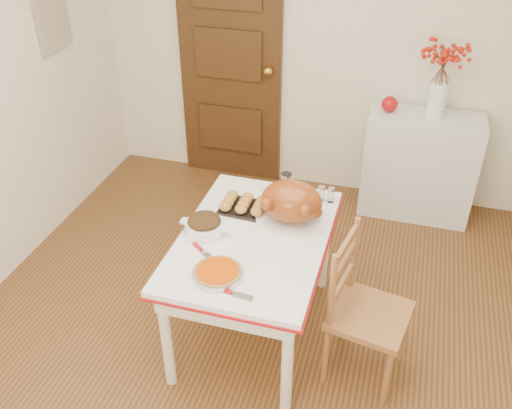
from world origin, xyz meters
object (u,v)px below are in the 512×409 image
(sideboard, at_px, (419,166))
(kitchen_table, at_px, (254,285))
(pumpkin_pie, at_px, (218,272))
(turkey_platter, at_px, (291,203))
(chair_oak, at_px, (370,312))

(sideboard, height_order, kitchen_table, sideboard)
(sideboard, relative_size, pumpkin_pie, 3.30)
(sideboard, bearing_deg, kitchen_table, -118.22)
(turkey_platter, bearing_deg, kitchen_table, -142.16)
(kitchen_table, height_order, turkey_platter, turkey_platter)
(sideboard, distance_m, pumpkin_pie, 2.20)
(sideboard, relative_size, chair_oak, 0.93)
(kitchen_table, relative_size, turkey_platter, 2.93)
(kitchen_table, height_order, chair_oak, chair_oak)
(sideboard, xyz_separation_m, chair_oak, (-0.17, -1.74, 0.03))
(pumpkin_pie, bearing_deg, kitchen_table, 78.07)
(kitchen_table, height_order, pumpkin_pie, pumpkin_pie)
(sideboard, xyz_separation_m, pumpkin_pie, (-0.94, -1.97, 0.32))
(chair_oak, height_order, pumpkin_pie, chair_oak)
(chair_oak, bearing_deg, turkey_platter, 68.46)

